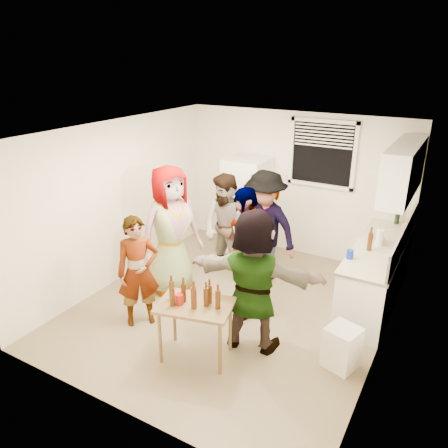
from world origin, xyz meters
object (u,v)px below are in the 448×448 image
Objects in this scene: trash_bin at (342,348)px; refrigerator at (247,205)px; kettle at (378,242)px; guest_grey at (174,290)px; blue_cup at (350,258)px; guest_stripe at (142,321)px; guest_orange at (251,344)px; beer_bottle_table at (194,308)px; red_cup at (180,304)px; guest_back_right at (263,278)px; wine_bottle at (396,224)px; beer_bottle_counter at (369,250)px; guest_back_left at (227,277)px; guest_black at (244,311)px; serving_table at (196,356)px.

refrigerator is at bearing 136.08° from trash_bin.
kettle is 3.10m from guest_grey.
blue_cup reaches higher than guest_stripe.
kettle reaches higher than guest_orange.
beer_bottle_table is at bearing -153.37° from trash_bin.
kettle reaches higher than beer_bottle_table.
guest_grey is at bearing 129.43° from red_cup.
guest_back_right is 1.73m from guest_orange.
red_cup reaches higher than trash_bin.
wine_bottle is 2.27m from guest_back_right.
beer_bottle_counter reaches higher than guest_orange.
guest_grey is 1.15× the size of guest_back_left.
guest_stripe is at bearing -131.00° from wine_bottle.
guest_stripe is at bearing -148.34° from blue_cup.
refrigerator is at bearing 157.71° from beer_bottle_counter.
blue_cup is 0.07× the size of guest_black.
beer_bottle_table is 0.15× the size of guest_back_left.
blue_cup is 0.06× the size of guest_grey.
serving_table reaches higher than guest_black.
guest_grey is at bearing -142.15° from wine_bottle.
guest_orange is (0.42, -0.61, 0.00)m from guest_black.
red_cup is (-1.70, -0.77, 0.47)m from trash_bin.
wine_bottle is at bearing 62.33° from red_cup.
kettle is 0.12× the size of guest_back_left.
beer_bottle_table is at bearing -115.12° from wine_bottle.
wine_bottle is 1.12× the size of beer_bottle_counter.
red_cup is 0.08× the size of guest_stripe.
guest_stripe is at bearing 166.86° from serving_table.
guest_stripe is at bearing -143.86° from beer_bottle_counter.
wine_bottle is 3.62m from guest_grey.
serving_table is at bearing -63.73° from guest_back_left.
guest_stripe is (0.12, -0.90, 0.00)m from guest_grey.
guest_orange is (-1.04, -1.90, -0.90)m from kettle.
serving_table is (-1.46, -2.07, -0.90)m from beer_bottle_counter.
refrigerator is 1.43m from guest_back_left.
kettle reaches higher than serving_table.
guest_grey is (-2.67, -1.29, -0.90)m from kettle.
trash_bin is 1.93m from red_cup.
beer_bottle_table reaches higher than red_cup.
guest_back_left is (-2.12, -0.16, -0.90)m from beer_bottle_counter.
wine_bottle is at bearing 88.58° from trash_bin.
guest_black is at bearing -125.96° from wine_bottle.
blue_cup is at bearing -31.57° from refrigerator.
red_cup is (-1.46, -1.77, -0.18)m from blue_cup.
guest_grey is at bearing -160.45° from beer_bottle_counter.
beer_bottle_counter is 0.14× the size of guest_orange.
blue_cup reaches higher than serving_table.
kettle is at bearing 56.43° from red_cup.
trash_bin reaches higher than guest_orange.
wine_bottle reaches higher than serving_table.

